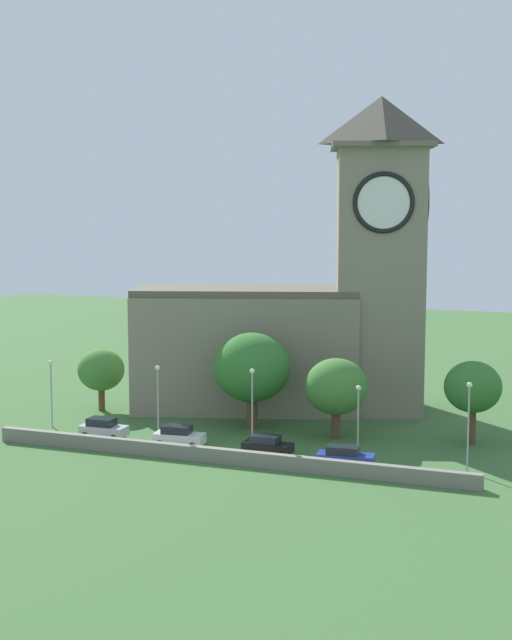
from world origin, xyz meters
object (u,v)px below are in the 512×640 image
Objects in this scene: streetlamp_east_mid at (358,408)px; streetlamp_east_end at (469,412)px; car_silver at (103,428)px; streetlamp_west_mid at (158,390)px; tree_riverside_east at (101,370)px; tree_riverside_west at (252,368)px; church at (308,304)px; streetlamp_central at (252,395)px; car_black at (267,445)px; tree_by_tower at (473,387)px; streetlamp_west_end at (51,382)px; car_blue at (345,457)px; car_white at (179,436)px; tree_churchyard at (336,387)px.

streetlamp_east_end is at bearing -7.68° from streetlamp_east_mid.
car_silver is 0.62× the size of streetlamp_west_mid.
streetlamp_east_mid is at bearing 5.57° from car_silver.
tree_riverside_east is 17.27m from tree_riverside_west.
church reaches higher than streetlamp_east_mid.
streetlamp_east_mid is at bearing 5.21° from streetlamp_central.
tree_by_tower is at bearing 31.02° from car_black.
tree_riverside_west is 1.23× the size of tree_by_tower.
tree_by_tower is at bearing 16.85° from car_silver.
streetlamp_east_mid is (7.27, 2.17, 3.28)m from car_black.
streetlamp_west_end reaches higher than car_silver.
streetlamp_east_end is at bearing -42.74° from church.
tree_riverside_west is at bearing -5.87° from tree_riverside_east.
tree_by_tower is at bearing 3.33° from tree_riverside_west.
church is 17.80m from streetlamp_central.
car_blue is at bearing -128.44° from tree_by_tower.
tree_riverside_west is (17.95, 6.08, 1.46)m from streetlamp_west_end.
streetlamp_west_mid is 17.98m from streetlamp_east_mid.
car_black is 7.23m from car_blue.
car_white is 7.44m from streetlamp_central.
streetlamp_central is at bearing 178.73° from streetlamp_east_end.
streetlamp_west_end is at bearing -169.21° from tree_by_tower.
tree_churchyard reaches higher than streetlamp_west_end.
streetlamp_west_end reaches higher than car_white.
church is at bearing 22.34° from tree_riverside_east.
tree_riverside_east is (-38.02, 9.07, -0.58)m from streetlamp_east_end.
car_white is 24.84m from streetlamp_east_end.
car_white is 4.63m from streetlamp_west_mid.
church reaches higher than tree_riverside_west.
car_white is 0.50× the size of tree_riverside_west.
car_white is 0.75× the size of streetlamp_east_mid.
tree_riverside_east is at bearing 174.22° from tree_churchyard.
car_white is 0.71× the size of tree_riverside_east.
streetlamp_east_end reaches higher than tree_riverside_east.
streetlamp_east_end is 0.97× the size of tree_by_tower.
car_silver is 21.26m from tree_churchyard.
streetlamp_west_mid reaches higher than streetlamp_west_end.
streetlamp_east_end is (18.28, -0.41, 0.08)m from streetlamp_central.
car_silver is (-13.59, -18.09, -9.94)m from church.
tree_riverside_west is at bearing 174.41° from tree_churchyard.
car_black is at bearing -176.74° from streetlamp_east_end.
streetlamp_west_end is 0.88× the size of tree_churchyard.
car_blue is at bearing -166.21° from streetlamp_east_end.
tree_churchyard reaches higher than car_blue.
tree_churchyard is (8.38, -0.82, -1.09)m from tree_riverside_west.
streetlamp_east_end is (32.08, 1.00, 3.82)m from car_silver.
tree_by_tower is at bearing 40.81° from streetlamp_east_mid.
car_white is at bearing -157.84° from tree_by_tower.
streetlamp_west_end is 7.89m from tree_riverside_east.
car_silver is 0.67× the size of tree_riverside_east.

